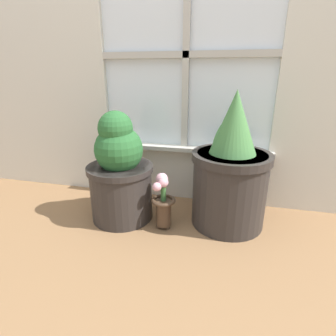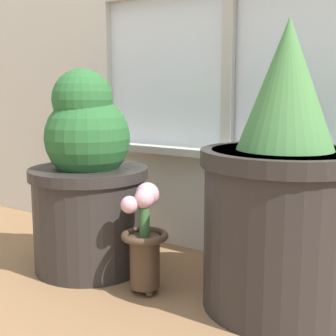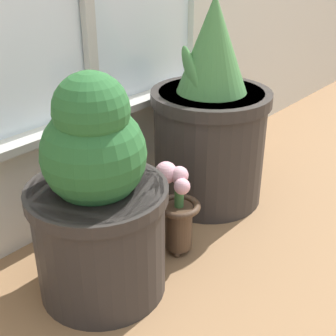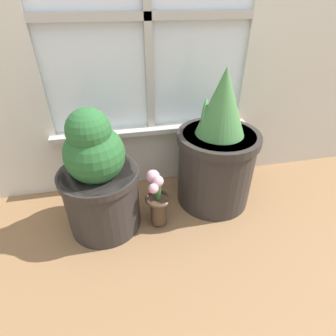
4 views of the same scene
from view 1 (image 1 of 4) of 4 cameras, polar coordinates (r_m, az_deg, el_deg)
ground_plane at (r=1.26m, az=-1.66°, el=-17.60°), size 10.00×10.00×0.00m
potted_plant_left at (r=1.43m, az=-10.37°, el=-1.23°), size 0.35×0.35×0.60m
potted_plant_right at (r=1.38m, az=13.41°, el=-1.14°), size 0.40×0.40×0.70m
flower_vase at (r=1.35m, az=-1.11°, el=-7.33°), size 0.13×0.13×0.29m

